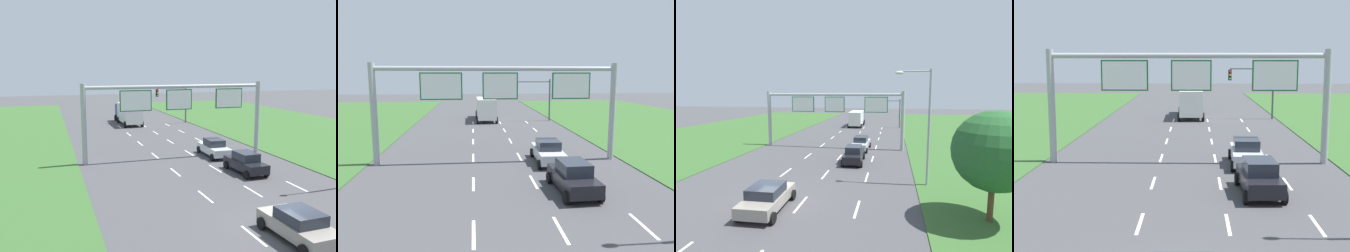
% 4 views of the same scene
% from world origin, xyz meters
% --- Properties ---
extents(lane_dashes_inner_left, '(0.14, 56.40, 0.01)m').
position_xyz_m(lane_dashes_inner_left, '(-1.75, 9.00, 0.00)').
color(lane_dashes_inner_left, white).
rests_on(lane_dashes_inner_left, ground_plane).
extents(lane_dashes_inner_right, '(0.14, 56.40, 0.01)m').
position_xyz_m(lane_dashes_inner_right, '(1.75, 9.00, 0.00)').
color(lane_dashes_inner_right, white).
rests_on(lane_dashes_inner_right, ground_plane).
extents(lane_dashes_slip, '(0.14, 56.40, 0.01)m').
position_xyz_m(lane_dashes_slip, '(5.25, 9.00, 0.00)').
color(lane_dashes_slip, white).
rests_on(lane_dashes_slip, ground_plane).
extents(car_lead_silver, '(2.11, 4.54, 1.64)m').
position_xyz_m(car_lead_silver, '(3.55, 16.15, 0.81)').
color(car_lead_silver, silver).
rests_on(car_lead_silver, ground_plane).
extents(car_mid_lane, '(2.10, 4.29, 1.69)m').
position_xyz_m(car_mid_lane, '(3.54, 10.19, 0.83)').
color(car_mid_lane, black).
rests_on(car_mid_lane, ground_plane).
extents(box_truck, '(2.79, 8.59, 3.06)m').
position_xyz_m(box_truck, '(-0.00, 38.60, 1.68)').
color(box_truck, navy).
rests_on(box_truck, ground_plane).
extents(sign_gantry, '(17.24, 0.44, 7.00)m').
position_xyz_m(sign_gantry, '(0.15, 16.70, 4.92)').
color(sign_gantry, '#9EA0A5').
rests_on(sign_gantry, ground_plane).
extents(traffic_light_mast, '(4.76, 0.49, 5.60)m').
position_xyz_m(traffic_light_mast, '(6.63, 37.21, 3.87)').
color(traffic_light_mast, '#47494F').
rests_on(traffic_light_mast, ground_plane).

